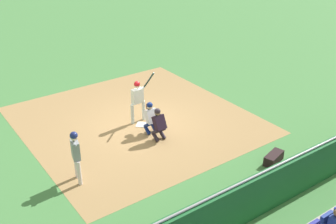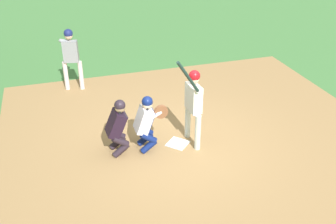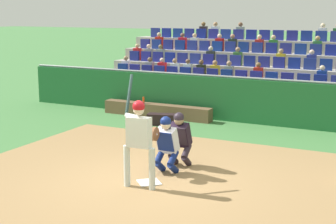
{
  "view_description": "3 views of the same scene",
  "coord_description": "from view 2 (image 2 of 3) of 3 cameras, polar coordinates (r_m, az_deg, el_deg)",
  "views": [
    {
      "loc": [
        -7.44,
        -12.44,
        7.94
      ],
      "look_at": [
        0.49,
        -1.13,
        0.91
      ],
      "focal_mm": 43.58,
      "sensor_mm": 36.0,
      "label": 1
    },
    {
      "loc": [
        7.06,
        -2.3,
        4.93
      ],
      "look_at": [
        0.34,
        -0.33,
        1.07
      ],
      "focal_mm": 41.59,
      "sensor_mm": 36.0,
      "label": 2
    },
    {
      "loc": [
        -4.84,
        8.65,
        3.49
      ],
      "look_at": [
        -0.06,
        -0.75,
        1.37
      ],
      "focal_mm": 53.83,
      "sensor_mm": 36.0,
      "label": 3
    }
  ],
  "objects": [
    {
      "name": "catcher_crouching",
      "position": [
        8.4,
        -3.16,
        -1.23
      ],
      "size": [
        0.46,
        0.72,
        1.3
      ],
      "color": "navy",
      "rests_on": "ground_plane"
    },
    {
      "name": "on_deck_batter",
      "position": [
        11.36,
        -14.08,
        8.32
      ],
      "size": [
        0.3,
        0.58,
        1.81
      ],
      "color": "silver",
      "rests_on": "ground_plane"
    },
    {
      "name": "home_plate_marker",
      "position": [
        8.9,
        1.43,
        -4.63
      ],
      "size": [
        0.62,
        0.62,
        0.02
      ],
      "primitive_type": "cube",
      "rotation": [
        0.0,
        0.0,
        0.79
      ],
      "color": "white",
      "rests_on": "infield_dirt_patch"
    },
    {
      "name": "ground_plane",
      "position": [
        8.91,
        1.43,
        -4.72
      ],
      "size": [
        160.0,
        160.0,
        0.0
      ],
      "primitive_type": "plane",
      "color": "#447B41"
    },
    {
      "name": "home_plate_umpire",
      "position": [
        8.34,
        -7.36,
        -1.83
      ],
      "size": [
        0.48,
        0.48,
        1.29
      ],
      "color": "#2A202B",
      "rests_on": "ground_plane"
    },
    {
      "name": "batter_at_plate",
      "position": [
        8.4,
        3.75,
        1.83
      ],
      "size": [
        0.84,
        0.68,
        2.22
      ],
      "color": "silver",
      "rests_on": "ground_plane"
    },
    {
      "name": "infield_dirt_patch",
      "position": [
        9.05,
        4.45,
        -4.19
      ],
      "size": [
        8.81,
        9.05,
        0.01
      ],
      "primitive_type": "cube",
      "rotation": [
        0.0,
        0.0,
        0.01
      ],
      "color": "#9E794D",
      "rests_on": "ground_plane"
    }
  ]
}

